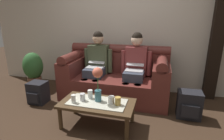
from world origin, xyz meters
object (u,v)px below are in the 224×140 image
coffee_table (97,105)px  backpack_left (38,93)px  cup_far_left (111,100)px  cup_far_right (118,101)px  person_right (135,64)px  person_left (97,62)px  cup_near_right (73,99)px  cup_near_left (90,94)px  cup_far_center (83,97)px  backpack_right (189,105)px  potted_plant (33,69)px  flower_vase (98,80)px  couch (116,77)px

coffee_table → backpack_left: 1.32m
cup_far_left → backpack_left: size_ratio=0.26×
cup_far_right → person_right: bearing=86.0°
coffee_table → person_left: bearing=109.7°
coffee_table → cup_near_right: bearing=-160.0°
person_left → cup_near_left: size_ratio=9.96×
person_right → cup_far_center: size_ratio=11.86×
person_left → cup_far_center: 1.08m
person_right → backpack_right: (0.89, -0.45, -0.45)m
cup_near_right → person_right: bearing=59.6°
person_right → potted_plant: 2.13m
backpack_right → flower_vase: bearing=-156.6°
coffee_table → cup_near_right: 0.33m
cup_far_right → cup_far_center: bearing=-179.1°
cup_near_left → coffee_table: bearing=-30.9°
cup_near_right → cup_far_right: bearing=9.2°
person_right → cup_far_right: bearing=-94.0°
cup_near_left → cup_far_center: 0.12m
person_left → cup_far_center: bearing=-81.2°
cup_far_left → cup_far_right: 0.10m
flower_vase → backpack_right: bearing=23.4°
person_left → cup_far_right: (0.66, -1.04, -0.24)m
cup_far_right → backpack_right: size_ratio=0.26×
couch → cup_far_center: 1.07m
person_right → cup_near_left: person_right is taller
cup_near_right → backpack_left: 1.10m
flower_vase → backpack_left: (-1.26, 0.36, -0.48)m
cup_near_left → potted_plant: size_ratio=0.16×
person_right → cup_near_left: (-0.50, -0.95, -0.23)m
cup_near_left → cup_far_left: (0.33, -0.07, -0.01)m
cup_far_left → backpack_left: cup_far_left is taller
person_right → cup_near_right: person_right is taller
backpack_right → couch: bearing=160.1°
backpack_right → potted_plant: 3.04m
flower_vase → backpack_left: 1.40m
cup_near_right → backpack_right: size_ratio=0.27×
cup_near_right → cup_far_left: (0.50, 0.11, -0.01)m
cup_near_left → backpack_right: 1.49m
backpack_left → cup_far_center: bearing=-21.1°
couch → cup_far_left: size_ratio=19.37×
cup_far_right → backpack_right: (0.97, 0.58, -0.22)m
cup_near_left → backpack_left: bearing=164.7°
couch → person_right: (0.37, -0.00, 0.28)m
person_left → person_right: bearing=-0.0°
backpack_left → flower_vase: bearing=-15.8°
person_right → coffee_table: person_right is taller
couch → backpack_left: 1.42m
cup_near_left → backpack_right: bearing=19.5°
person_right → cup_far_left: 1.06m
potted_plant → coffee_table: bearing=-28.3°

